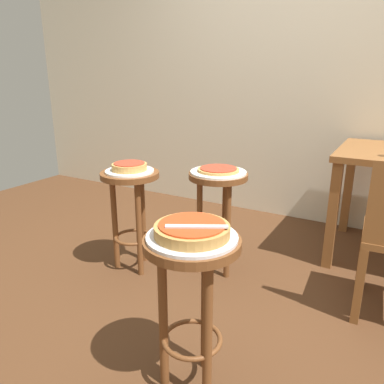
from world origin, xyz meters
The scene contains 12 objects.
ground_plane centered at (0.00, 0.00, 0.00)m, with size 6.00×6.00×0.00m, color #4C2D19.
back_wall centered at (0.00, 1.65, 1.50)m, with size 6.00×0.10×3.00m, color beige.
stool_foreground centered at (0.15, -0.49, 0.47)m, with size 0.36×0.36×0.65m.
serving_plate_foreground centered at (0.15, -0.49, 0.65)m, with size 0.33×0.33×0.01m, color silver.
pizza_foreground centered at (0.15, -0.49, 0.68)m, with size 0.27×0.27×0.05m.
stool_middle centered at (-0.66, 0.17, 0.47)m, with size 0.36×0.36×0.65m.
serving_plate_middle centered at (-0.66, 0.17, 0.65)m, with size 0.30×0.30×0.01m, color white.
pizza_middle centered at (-0.66, 0.17, 0.68)m, with size 0.21×0.21×0.05m.
stool_leftside centered at (-0.18, 0.42, 0.47)m, with size 0.36×0.36×0.65m.
serving_plate_leftside centered at (-0.18, 0.42, 0.65)m, with size 0.34×0.34×0.01m, color white.
pizza_leftside centered at (-0.18, 0.42, 0.67)m, with size 0.25×0.25×0.02m.
pizza_server_knife centered at (0.18, -0.51, 0.71)m, with size 0.22×0.02×0.01m, color silver.
Camera 1 is at (0.76, -1.55, 1.21)m, focal length 34.71 mm.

